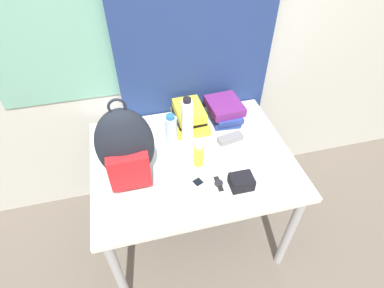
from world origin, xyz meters
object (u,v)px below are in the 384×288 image
backpack (126,148)px  water_bottle (171,130)px  book_stack_left (189,116)px  sunscreen_bottle (199,155)px  cell_phone (198,183)px  book_stack_center (225,110)px  camera_pouch (241,182)px  sunglasses_case (230,138)px  sports_bottle (187,122)px  wristwatch (219,183)px

backpack → water_bottle: size_ratio=2.46×
book_stack_left → sunscreen_bottle: (-0.03, -0.34, 0.01)m
cell_phone → book_stack_left: bearing=81.5°
book_stack_center → camera_pouch: size_ratio=2.16×
backpack → book_stack_left: 0.54m
book_stack_left → book_stack_center: 0.23m
water_bottle → sunglasses_case: bearing=-12.5°
camera_pouch → sunscreen_bottle: bearing=130.0°
cell_phone → camera_pouch: (0.21, -0.07, 0.03)m
book_stack_left → sunscreen_bottle: sunscreen_bottle is taller
book_stack_left → camera_pouch: (0.14, -0.54, -0.03)m
water_bottle → sports_bottle: sports_bottle is taller
backpack → book_stack_left: backpack is taller
book_stack_center → sports_bottle: (-0.27, -0.15, 0.08)m
sports_bottle → cell_phone: 0.35m
sunscreen_bottle → wristwatch: sunscreen_bottle is taller
backpack → sunglasses_case: (0.59, 0.13, -0.19)m
book_stack_center → camera_pouch: 0.55m
book_stack_center → sunglasses_case: 0.22m
book_stack_left → book_stack_center: (0.23, -0.00, 0.00)m
sunscreen_bottle → camera_pouch: bearing=-50.0°
water_bottle → camera_pouch: water_bottle is taller
wristwatch → book_stack_center: bearing=68.8°
backpack → sunglasses_case: 0.63m
sunglasses_case → book_stack_center: bearing=81.5°
book_stack_center → sports_bottle: sports_bottle is taller
backpack → sunglasses_case: size_ratio=3.08×
sports_bottle → book_stack_left: bearing=72.4°
sports_bottle → sunglasses_case: (0.24, -0.06, -0.13)m
book_stack_center → water_bottle: size_ratio=1.26×
backpack → sports_bottle: backpack is taller
backpack → cell_phone: 0.40m
sunglasses_case → wristwatch: bearing=-119.1°
camera_pouch → wristwatch: size_ratio=1.18×
backpack → cell_phone: bearing=-22.2°
cell_phone → wristwatch: 0.11m
water_bottle → cell_phone: (0.07, -0.34, -0.08)m
sunscreen_bottle → wristwatch: size_ratio=1.48×
backpack → wristwatch: (0.43, -0.16, -0.20)m
sunscreen_bottle → sunglasses_case: size_ratio=0.91×
cell_phone → sunglasses_case: (0.27, 0.27, 0.01)m
sports_bottle → sunglasses_case: 0.28m
book_stack_center → cell_phone: 0.56m
cell_phone → wristwatch: bearing=-14.1°
backpack → wristwatch: size_ratio=5.00×
sunglasses_case → sunscreen_bottle: bearing=-149.5°
water_bottle → sunscreen_bottle: (0.11, -0.21, -0.03)m
book_stack_center → sunscreen_bottle: bearing=-127.0°
book_stack_center → backpack: bearing=-151.1°
book_stack_center → water_bottle: 0.39m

